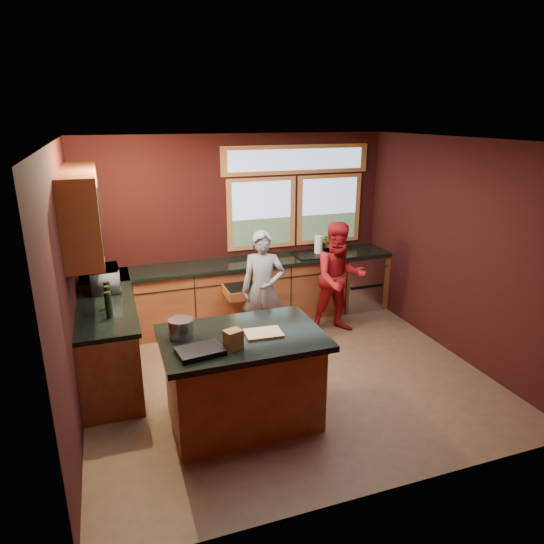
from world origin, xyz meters
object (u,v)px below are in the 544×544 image
island (243,378)px  person_red (339,278)px  stock_pot (181,328)px  cutting_board (263,333)px  person_grey (263,289)px

island → person_red: person_red is taller
person_red → stock_pot: bearing=-143.1°
island → person_red: 2.47m
cutting_board → stock_pot: (-0.75, 0.20, 0.08)m
person_grey → stock_pot: size_ratio=6.46×
island → cutting_board: cutting_board is taller
stock_pot → person_grey: bearing=48.2°
person_red → island: bearing=-133.4°
cutting_board → stock_pot: stock_pot is taller
person_grey → cutting_board: bearing=-87.8°
stock_pot → person_red: bearing=31.3°
person_red → person_grey: bearing=-173.0°
island → stock_pot: stock_pot is taller
person_red → cutting_board: 2.34m
person_grey → cutting_board: (-0.53, -1.63, 0.18)m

